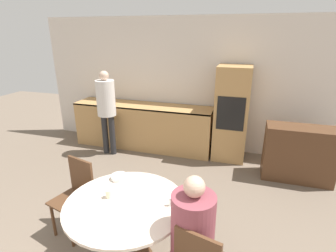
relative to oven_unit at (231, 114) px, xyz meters
name	(u,v)px	position (x,y,z in m)	size (l,w,h in m)	color
wall_back	(197,86)	(-0.73, 0.34, 0.42)	(6.63, 0.05, 2.60)	silver
kitchen_counter	(143,125)	(-1.76, -0.01, -0.41)	(2.85, 0.60, 0.91)	tan
oven_unit	(231,114)	(0.00, 0.00, 0.00)	(0.59, 0.59, 1.75)	tan
sideboard	(299,154)	(1.13, -0.49, -0.42)	(1.07, 0.45, 0.91)	#51331E
dining_table	(127,222)	(-0.78, -2.85, -0.36)	(1.18, 1.18, 0.75)	#51331E
chair_far_left	(77,192)	(-1.58, -2.55, -0.36)	(0.49, 0.49, 0.91)	#51331E
person_seated	(192,235)	(-0.08, -3.05, -0.15)	(0.37, 0.44, 1.26)	#262628
person_standing	(106,104)	(-2.29, -0.52, 0.14)	(0.35, 0.35, 1.64)	#262628
cup	(109,194)	(-0.97, -2.83, -0.08)	(0.06, 0.06, 0.09)	beige
bowl_near	(119,177)	(-1.04, -2.48, -0.10)	(0.18, 0.18, 0.04)	white
salt_shaker	(171,202)	(-0.35, -2.77, -0.08)	(0.03, 0.03, 0.09)	white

